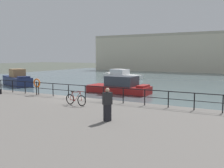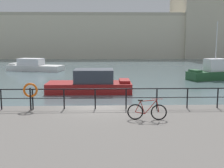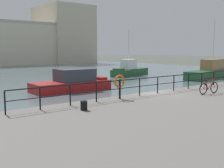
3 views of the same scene
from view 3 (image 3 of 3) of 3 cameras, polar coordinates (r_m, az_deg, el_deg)
name	(u,v)px [view 3 (image 3 of 3)]	position (r m, az deg, el deg)	size (l,w,h in m)	color
ground_plane	(150,105)	(18.99, 7.86, -4.36)	(240.00, 240.00, 0.00)	#4C5147
water_basin	(7,74)	(45.30, -20.75, 1.93)	(80.00, 60.00, 0.01)	slate
moored_blue_motorboat	(130,70)	(40.07, 3.65, 2.86)	(7.57, 4.06, 6.42)	#23512D
moored_red_daysailer	(210,71)	(38.50, 19.40, 2.50)	(9.27, 3.62, 7.83)	#23512D
moored_green_narrowboat	(73,82)	(25.64, -8.08, 0.39)	(7.18, 2.84, 1.98)	maroon
quay_railing	(174,80)	(19.33, 12.60, 0.78)	(22.57, 0.07, 1.08)	black
parked_bicycle	(209,88)	(18.70, 19.28, -0.74)	(1.77, 0.23, 0.98)	black
mooring_bollard	(84,105)	(13.05, -5.79, -4.41)	(0.32, 0.32, 0.44)	black
life_ring_stand	(120,82)	(15.76, 1.56, 0.40)	(0.75, 0.16, 1.40)	black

